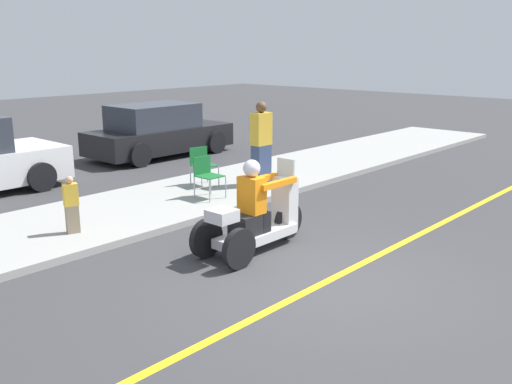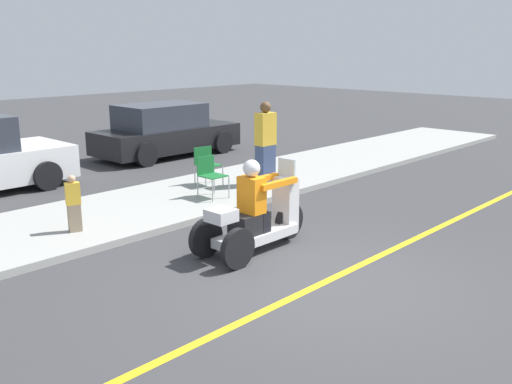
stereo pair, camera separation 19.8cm
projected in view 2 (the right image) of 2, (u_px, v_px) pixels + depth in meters
name	position (u px, v px, depth m)	size (l,w,h in m)	color
ground_plane	(324.00, 283.00, 7.59)	(60.00, 60.00, 0.00)	#38383A
lane_stripe	(337.00, 276.00, 7.79)	(24.00, 0.12, 0.01)	gold
sidewalk_strip	(126.00, 212.00, 10.65)	(28.00, 2.80, 0.12)	#9E9E99
motorcycle_trike	(256.00, 218.00, 8.69)	(2.10, 0.78, 1.44)	black
spectator_end_of_line	(265.00, 145.00, 12.28)	(0.44, 0.27, 1.81)	#38476B
spectator_mid_group	(74.00, 204.00, 9.22)	(0.25, 0.20, 0.94)	gray
folding_chair_set_back	(210.00, 172.00, 11.34)	(0.47, 0.47, 0.82)	#A5A8AD
folding_chair_curbside	(206.00, 162.00, 12.38)	(0.53, 0.53, 0.82)	#A5A8AD
parked_car_lot_left	(165.00, 132.00, 16.27)	(4.22, 1.93, 1.49)	black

